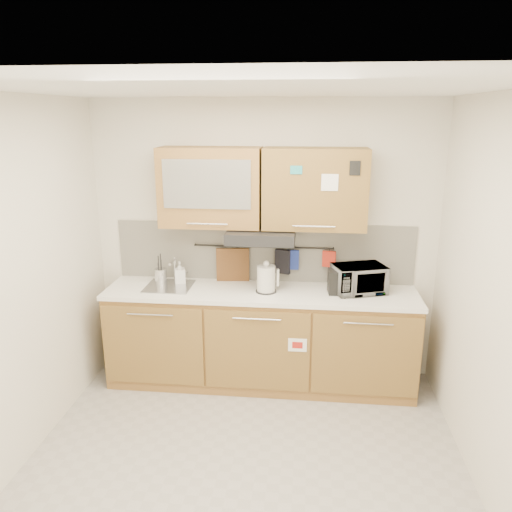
# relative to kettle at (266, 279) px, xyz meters

# --- Properties ---
(floor) EXTENTS (3.20, 3.20, 0.00)m
(floor) POSITION_rel_kettle_xyz_m (-0.05, -1.17, -1.04)
(floor) COLOR #9E9993
(floor) RESTS_ON ground
(ceiling) EXTENTS (3.20, 3.20, 0.00)m
(ceiling) POSITION_rel_kettle_xyz_m (-0.05, -1.17, 1.56)
(ceiling) COLOR white
(ceiling) RESTS_ON wall_back
(wall_back) EXTENTS (3.20, 0.00, 3.20)m
(wall_back) POSITION_rel_kettle_xyz_m (-0.05, 0.33, 0.26)
(wall_back) COLOR silver
(wall_back) RESTS_ON ground
(wall_left) EXTENTS (0.00, 3.00, 3.00)m
(wall_left) POSITION_rel_kettle_xyz_m (-1.65, -1.17, 0.26)
(wall_left) COLOR silver
(wall_left) RESTS_ON ground
(wall_right) EXTENTS (0.00, 3.00, 3.00)m
(wall_right) POSITION_rel_kettle_xyz_m (1.55, -1.17, 0.26)
(wall_right) COLOR silver
(wall_right) RESTS_ON ground
(base_cabinet) EXTENTS (2.80, 0.64, 0.88)m
(base_cabinet) POSITION_rel_kettle_xyz_m (-0.05, 0.03, -0.63)
(base_cabinet) COLOR #A07039
(base_cabinet) RESTS_ON floor
(countertop) EXTENTS (2.82, 0.62, 0.04)m
(countertop) POSITION_rel_kettle_xyz_m (-0.05, 0.02, -0.14)
(countertop) COLOR white
(countertop) RESTS_ON base_cabinet
(backsplash) EXTENTS (2.80, 0.02, 0.56)m
(backsplash) POSITION_rel_kettle_xyz_m (-0.05, 0.32, 0.16)
(backsplash) COLOR silver
(backsplash) RESTS_ON countertop
(upper_cabinets) EXTENTS (1.82, 0.37, 0.70)m
(upper_cabinets) POSITION_rel_kettle_xyz_m (-0.06, 0.16, 0.79)
(upper_cabinets) COLOR #A07039
(upper_cabinets) RESTS_ON wall_back
(range_hood) EXTENTS (0.60, 0.46, 0.10)m
(range_hood) POSITION_rel_kettle_xyz_m (-0.05, 0.08, 0.38)
(range_hood) COLOR black
(range_hood) RESTS_ON upper_cabinets
(sink) EXTENTS (0.42, 0.40, 0.26)m
(sink) POSITION_rel_kettle_xyz_m (-0.90, 0.04, -0.11)
(sink) COLOR silver
(sink) RESTS_ON countertop
(utensil_rail) EXTENTS (1.30, 0.02, 0.02)m
(utensil_rail) POSITION_rel_kettle_xyz_m (-0.05, 0.28, 0.22)
(utensil_rail) COLOR black
(utensil_rail) RESTS_ON backsplash
(utensil_crock) EXTENTS (0.13, 0.13, 0.28)m
(utensil_crock) POSITION_rel_kettle_xyz_m (-1.01, 0.13, -0.04)
(utensil_crock) COLOR #B3B3B8
(utensil_crock) RESTS_ON countertop
(kettle) EXTENTS (0.21, 0.19, 0.29)m
(kettle) POSITION_rel_kettle_xyz_m (0.00, 0.00, 0.00)
(kettle) COLOR silver
(kettle) RESTS_ON countertop
(toaster) EXTENTS (0.29, 0.19, 0.21)m
(toaster) POSITION_rel_kettle_xyz_m (0.69, 0.04, -0.01)
(toaster) COLOR black
(toaster) RESTS_ON countertop
(microwave) EXTENTS (0.52, 0.43, 0.25)m
(microwave) POSITION_rel_kettle_xyz_m (0.82, 0.08, 0.01)
(microwave) COLOR #999999
(microwave) RESTS_ON countertop
(soap_bottle) EXTENTS (0.12, 0.12, 0.21)m
(soap_bottle) POSITION_rel_kettle_xyz_m (-0.83, 0.14, -0.01)
(soap_bottle) COLOR #999999
(soap_bottle) RESTS_ON countertop
(cutting_board) EXTENTS (0.31, 0.06, 0.38)m
(cutting_board) POSITION_rel_kettle_xyz_m (-0.34, 0.27, 0.01)
(cutting_board) COLOR brown
(cutting_board) RESTS_ON utensil_rail
(oven_mitt) EXTENTS (0.11, 0.03, 0.19)m
(oven_mitt) POSITION_rel_kettle_xyz_m (0.23, 0.27, 0.11)
(oven_mitt) COLOR navy
(oven_mitt) RESTS_ON utensil_rail
(dark_pouch) EXTENTS (0.15, 0.09, 0.23)m
(dark_pouch) POSITION_rel_kettle_xyz_m (0.13, 0.27, 0.09)
(dark_pouch) COLOR black
(dark_pouch) RESTS_ON utensil_rail
(pot_holder) EXTENTS (0.12, 0.04, 0.15)m
(pot_holder) POSITION_rel_kettle_xyz_m (0.56, 0.27, 0.13)
(pot_holder) COLOR #AF2617
(pot_holder) RESTS_ON utensil_rail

